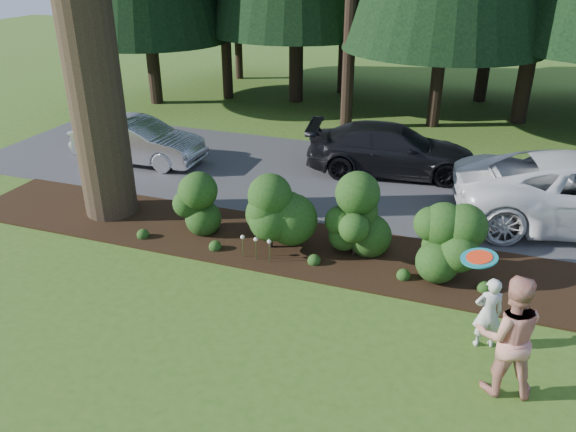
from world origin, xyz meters
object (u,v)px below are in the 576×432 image
object	(u,v)px
car_dark_suv	(392,150)
adult	(508,336)
child	(488,313)
frisbee	(479,258)
car_silver_wagon	(138,141)

from	to	relation	value
car_dark_suv	adult	distance (m)	8.90
adult	child	bearing A→B (deg)	-85.78
frisbee	car_dark_suv	bearing A→B (deg)	109.76
adult	frisbee	size ratio (longest dim) A/B	3.37
adult	car_silver_wagon	bearing A→B (deg)	-42.66
car_silver_wagon	car_dark_suv	size ratio (longest dim) A/B	0.83
car_silver_wagon	car_dark_suv	bearing A→B (deg)	-78.37
child	adult	bearing A→B (deg)	86.36
frisbee	car_silver_wagon	bearing A→B (deg)	150.71
adult	frisbee	bearing A→B (deg)	-72.58
car_silver_wagon	adult	xyz separation A→B (m)	(10.58, -6.64, 0.28)
adult	frisbee	xyz separation A→B (m)	(-0.53, 1.01, 0.63)
car_silver_wagon	frisbee	xyz separation A→B (m)	(10.04, -5.63, 0.91)
adult	frisbee	distance (m)	1.30
car_dark_suv	frisbee	distance (m)	7.82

